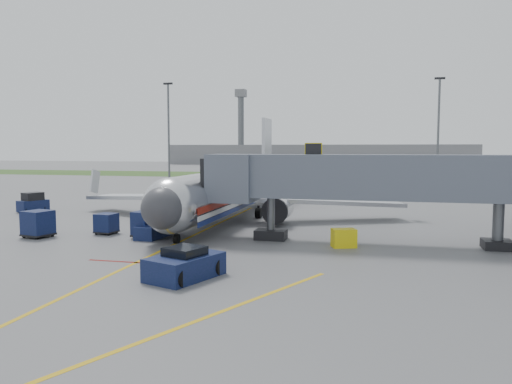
% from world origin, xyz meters
% --- Properties ---
extents(ground, '(400.00, 400.00, 0.00)m').
position_xyz_m(ground, '(0.00, 0.00, 0.00)').
color(ground, '#565659').
rests_on(ground, ground).
extents(grass_strip, '(300.00, 25.00, 0.01)m').
position_xyz_m(grass_strip, '(0.00, 90.00, 0.01)').
color(grass_strip, '#2D4C1E').
rests_on(grass_strip, ground).
extents(apron_markings, '(21.52, 50.00, 0.01)m').
position_xyz_m(apron_markings, '(0.00, -7.40, 0.00)').
color(apron_markings, gold).
rests_on(apron_markings, ground).
extents(airliner, '(32.10, 35.67, 10.25)m').
position_xyz_m(airliner, '(0.00, 15.25, 2.65)').
color(airliner, silver).
rests_on(airliner, ground).
extents(jet_bridge, '(25.30, 4.00, 6.90)m').
position_xyz_m(jet_bridge, '(12.86, 5.00, 4.47)').
color(jet_bridge, slate).
rests_on(jet_bridge, ground).
extents(light_mast_left, '(2.00, 0.44, 20.40)m').
position_xyz_m(light_mast_left, '(-30.00, 70.00, 10.78)').
color(light_mast_left, '#595B60').
rests_on(light_mast_left, ground).
extents(light_mast_right, '(2.00, 0.44, 20.40)m').
position_xyz_m(light_mast_right, '(25.00, 75.00, 10.78)').
color(light_mast_right, '#595B60').
rests_on(light_mast_right, ground).
extents(distant_terminal, '(120.00, 14.00, 8.00)m').
position_xyz_m(distant_terminal, '(-10.00, 170.00, 4.00)').
color(distant_terminal, slate).
rests_on(distant_terminal, ground).
extents(control_tower, '(4.00, 4.00, 30.00)m').
position_xyz_m(control_tower, '(-40.00, 165.00, 17.33)').
color(control_tower, '#595B60').
rests_on(control_tower, ground).
extents(pushback_tug, '(3.53, 4.40, 1.59)m').
position_xyz_m(pushback_tug, '(4.00, -6.54, 0.67)').
color(pushback_tug, '#0C1A34').
rests_on(pushback_tug, ground).
extents(baggage_tug, '(2.45, 3.20, 2.00)m').
position_xyz_m(baggage_tug, '(-21.11, 14.60, 0.88)').
color(baggage_tug, '#0C1A34').
rests_on(baggage_tug, ground).
extents(baggage_cart_a, '(1.96, 1.96, 1.93)m').
position_xyz_m(baggage_cart_a, '(-3.00, 3.61, 0.98)').
color(baggage_cart_a, '#0C1A34').
rests_on(baggage_cart_a, ground).
extents(baggage_cart_b, '(2.19, 2.19, 1.96)m').
position_xyz_m(baggage_cart_b, '(-10.84, 1.84, 1.00)').
color(baggage_cart_b, '#0C1A34').
rests_on(baggage_cart_b, ground).
extents(baggage_cart_c, '(1.59, 1.59, 1.56)m').
position_xyz_m(baggage_cart_c, '(-6.72, 4.32, 0.79)').
color(baggage_cart_c, '#0C1A34').
rests_on(baggage_cart_c, ground).
extents(belt_loader, '(1.74, 4.68, 2.25)m').
position_xyz_m(belt_loader, '(-2.50, 4.05, 0.56)').
color(belt_loader, '#0C1A34').
rests_on(belt_loader, ground).
extents(ground_power_cart, '(1.80, 1.50, 1.23)m').
position_xyz_m(ground_power_cart, '(11.27, 3.32, 0.60)').
color(ground_power_cart, yellow).
rests_on(ground_power_cart, ground).
extents(ramp_worker, '(0.69, 0.58, 1.62)m').
position_xyz_m(ramp_worker, '(-4.06, 16.25, 0.81)').
color(ramp_worker, '#93C817').
rests_on(ramp_worker, ground).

